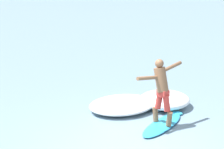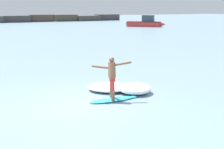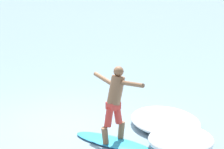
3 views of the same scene
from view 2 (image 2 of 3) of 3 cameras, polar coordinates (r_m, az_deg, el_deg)
ground_plane at (r=11.67m, az=-6.66°, el=-5.41°), size 200.00×200.00×0.00m
rock_jetty_breakwater at (r=73.11m, az=-18.95°, el=9.58°), size 55.19×5.06×1.65m
surfboard at (r=12.02m, az=0.17°, el=-4.60°), size 1.99×0.55×0.21m
surfer at (r=11.81m, az=-0.01°, el=-0.03°), size 1.48×0.71×1.61m
fishing_boat_near_jetty at (r=55.23m, az=6.18°, el=9.40°), size 5.95×5.39×2.88m
wave_foam_at_tail at (r=13.01m, az=4.21°, el=-2.58°), size 1.73×1.73×0.39m
wave_foam_at_nose at (r=13.41m, az=-0.60°, el=-2.32°), size 2.32×2.19×0.29m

